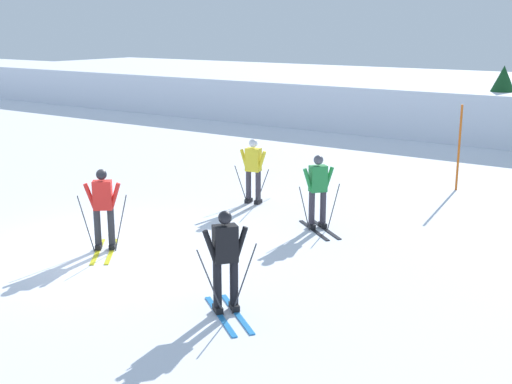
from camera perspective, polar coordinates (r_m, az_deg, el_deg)
ground_plane at (r=14.29m, az=-12.60°, el=-4.84°), size 120.00×120.00×0.00m
far_snow_ridge at (r=30.33m, az=15.33°, el=6.86°), size 80.00×6.03×1.99m
skier_yellow at (r=17.26m, az=-0.24°, el=1.93°), size 1.00×1.64×1.71m
skier_red at (r=14.05m, az=-12.88°, el=-1.27°), size 1.30×1.47×1.71m
skier_green at (r=15.21m, az=5.30°, el=0.20°), size 1.50×1.26×1.71m
skier_black at (r=10.76m, az=-2.65°, el=-5.46°), size 1.51×1.24×1.71m
trail_marker_pole at (r=19.52m, az=16.90°, el=3.61°), size 0.06×0.06×2.42m
conifer_far_left at (r=28.21m, az=20.22°, el=7.81°), size 2.06×2.06×3.01m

